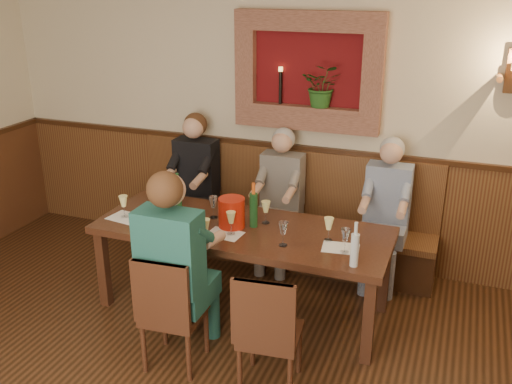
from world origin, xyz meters
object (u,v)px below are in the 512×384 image
(person_bench_mid, at_px, (279,212))
(spittoon_bucket, at_px, (232,213))
(chair_near_left, at_px, (174,332))
(chair_near_right, at_px, (270,354))
(dining_table, at_px, (242,235))
(person_bench_right, at_px, (384,227))
(wine_bottle_green_a, at_px, (254,209))
(water_bottle, at_px, (355,249))
(person_bench_left, at_px, (194,197))
(person_chair_front, at_px, (178,283))
(bench, at_px, (278,229))
(wine_bottle_green_b, at_px, (178,197))

(person_bench_mid, height_order, spittoon_bucket, person_bench_mid)
(chair_near_left, bearing_deg, chair_near_right, -3.71)
(dining_table, height_order, person_bench_right, person_bench_right)
(spittoon_bucket, bearing_deg, person_bench_right, 37.75)
(chair_near_right, height_order, person_bench_right, person_bench_right)
(wine_bottle_green_a, relative_size, water_bottle, 1.13)
(chair_near_right, height_order, person_bench_left, person_bench_left)
(person_chair_front, distance_m, water_bottle, 1.27)
(bench, height_order, wine_bottle_green_a, wine_bottle_green_a)
(chair_near_left, distance_m, person_bench_left, 1.87)
(chair_near_left, bearing_deg, water_bottle, 20.43)
(water_bottle, bearing_deg, spittoon_bucket, 163.47)
(chair_near_left, bearing_deg, person_bench_right, 50.36)
(person_bench_left, relative_size, wine_bottle_green_a, 3.79)
(bench, bearing_deg, chair_near_left, -95.69)
(wine_bottle_green_a, bearing_deg, person_chair_front, -107.77)
(bench, xyz_separation_m, wine_bottle_green_b, (-0.63, -0.85, 0.57))
(person_bench_left, xyz_separation_m, person_chair_front, (0.68, -1.61, 0.03))
(bench, height_order, chair_near_left, bench)
(wine_bottle_green_a, relative_size, wine_bottle_green_b, 1.05)
(person_bench_mid, distance_m, wine_bottle_green_b, 1.06)
(person_bench_mid, xyz_separation_m, spittoon_bucket, (-0.12, -0.86, 0.32))
(bench, height_order, spittoon_bucket, bench)
(bench, relative_size, person_chair_front, 2.02)
(spittoon_bucket, height_order, wine_bottle_green_a, wine_bottle_green_a)
(spittoon_bucket, bearing_deg, person_bench_left, 132.30)
(chair_near_right, distance_m, person_bench_mid, 1.80)
(chair_near_left, height_order, person_bench_left, person_bench_left)
(chair_near_right, relative_size, wine_bottle_green_a, 2.40)
(chair_near_left, xyz_separation_m, person_bench_right, (1.21, 1.71, 0.30))
(dining_table, bearing_deg, spittoon_bucket, -166.35)
(person_chair_front, bearing_deg, spittoon_bucket, 82.52)
(water_bottle, bearing_deg, wine_bottle_green_a, 157.07)
(person_bench_left, bearing_deg, dining_table, -44.12)
(person_bench_left, bearing_deg, chair_near_left, -68.24)
(water_bottle, bearing_deg, wine_bottle_green_b, 165.13)
(dining_table, height_order, spittoon_bucket, spittoon_bucket)
(person_chair_front, bearing_deg, bench, 83.95)
(person_bench_left, distance_m, wine_bottle_green_a, 1.27)
(person_bench_left, relative_size, person_chair_front, 0.96)
(dining_table, distance_m, person_chair_front, 0.80)
(person_bench_mid, bearing_deg, chair_near_right, -73.51)
(dining_table, height_order, person_bench_left, person_bench_left)
(bench, bearing_deg, wine_bottle_green_a, -84.87)
(dining_table, height_order, water_bottle, water_bottle)
(spittoon_bucket, relative_size, wine_bottle_green_a, 0.65)
(person_bench_mid, xyz_separation_m, water_bottle, (0.94, -1.18, 0.32))
(bench, height_order, person_bench_right, person_bench_right)
(person_bench_mid, xyz_separation_m, wine_bottle_green_b, (-0.66, -0.75, 0.34))
(person_chair_front, relative_size, water_bottle, 4.46)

